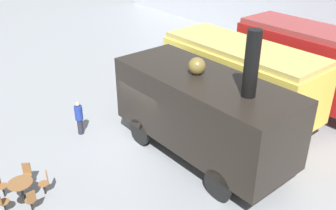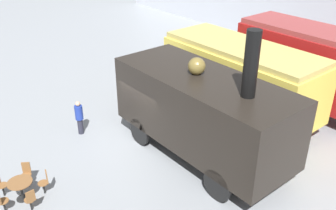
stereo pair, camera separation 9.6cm
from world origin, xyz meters
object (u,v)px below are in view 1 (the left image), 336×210
Objects in this scene: steam_locomotive at (202,109)px; cafe_table_mid at (21,186)px; visitor_person at (79,117)px; passenger_coach_vintage at (240,75)px.

cafe_table_mid is (-1.98, -6.39, -1.53)m from steam_locomotive.
steam_locomotive is 5.50m from visitor_person.
cafe_table_mid is 4.36m from visitor_person.
passenger_coach_vintage is 4.76× the size of visitor_person.
cafe_table_mid is (-0.80, -9.92, -1.56)m from passenger_coach_vintage.
steam_locomotive is at bearing -71.57° from passenger_coach_vintage.
passenger_coach_vintage is 3.72m from steam_locomotive.
visitor_person is at bearing 125.78° from cafe_table_mid.
steam_locomotive is at bearing 72.80° from cafe_table_mid.
visitor_person is at bearing -147.65° from steam_locomotive.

